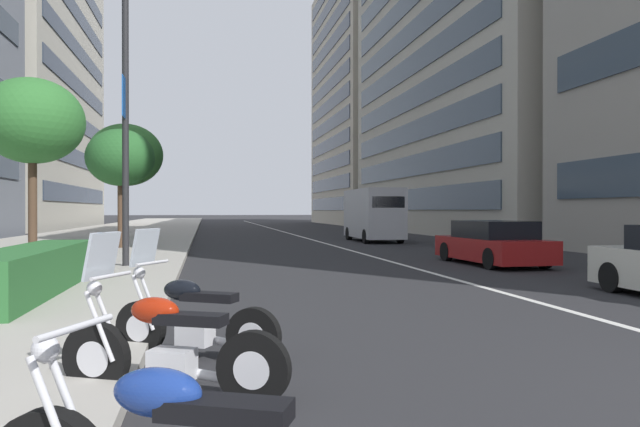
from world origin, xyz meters
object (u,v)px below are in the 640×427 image
object	(u,v)px
street_tree_far_plaza	(32,122)
street_tree_mid_sidewalk	(120,158)
street_lamp_with_banners	(137,76)
street_tree_by_lamp_post	(126,155)
delivery_van_ahead	(373,214)
car_following_behind	(493,244)
motorcycle_mid_row	(192,320)
motorcycle_under_tarp	(168,349)

from	to	relation	value
street_tree_far_plaza	street_tree_mid_sidewalk	world-z (taller)	street_tree_far_plaza
street_lamp_with_banners	street_tree_far_plaza	xyz separation A→B (m)	(-0.51, 2.57, -1.41)
street_lamp_with_banners	street_tree_by_lamp_post	bearing A→B (deg)	8.28
delivery_van_ahead	street_lamp_with_banners	size ratio (longest dim) A/B	0.64
street_tree_mid_sidewalk	street_tree_by_lamp_post	bearing A→B (deg)	5.78
car_following_behind	street_lamp_with_banners	distance (m)	11.59
motorcycle_mid_row	street_lamp_with_banners	size ratio (longest dim) A/B	0.21
street_tree_far_plaza	motorcycle_under_tarp	bearing A→B (deg)	-159.77
motorcycle_mid_row	street_tree_by_lamp_post	distance (m)	27.30
delivery_van_ahead	street_tree_mid_sidewalk	world-z (taller)	street_tree_mid_sidewalk
motorcycle_under_tarp	street_lamp_with_banners	distance (m)	12.71
delivery_van_ahead	street_tree_far_plaza	bearing A→B (deg)	137.51
car_following_behind	street_tree_by_lamp_post	xyz separation A→B (m)	(16.63, 12.97, 4.03)
street_tree_mid_sidewalk	street_lamp_with_banners	bearing A→B (deg)	-169.21
motorcycle_under_tarp	street_tree_by_lamp_post	size ratio (longest dim) A/B	0.33
street_lamp_with_banners	street_tree_mid_sidewalk	bearing A→B (deg)	10.79
delivery_van_ahead	street_lamp_with_banners	distance (m)	17.73
car_following_behind	delivery_van_ahead	xyz separation A→B (m)	(13.72, -0.15, 0.85)
motorcycle_mid_row	delivery_van_ahead	bearing A→B (deg)	-80.95
delivery_van_ahead	street_tree_by_lamp_post	bearing A→B (deg)	78.35
motorcycle_under_tarp	street_tree_mid_sidewalk	world-z (taller)	street_tree_mid_sidewalk
car_following_behind	street_tree_mid_sidewalk	world-z (taller)	street_tree_mid_sidewalk
motorcycle_mid_row	street_lamp_with_banners	bearing A→B (deg)	-50.69
delivery_van_ahead	street_lamp_with_banners	bearing A→B (deg)	142.55
motorcycle_under_tarp	street_tree_by_lamp_post	xyz separation A→B (m)	(28.09, 3.92, 4.23)
delivery_van_ahead	street_tree_by_lamp_post	xyz separation A→B (m)	(2.91, 13.11, 3.18)
street_tree_far_plaza	street_tree_by_lamp_post	distance (m)	17.00
delivery_van_ahead	street_tree_by_lamp_post	distance (m)	13.80
motorcycle_under_tarp	street_tree_by_lamp_post	distance (m)	28.67
car_following_behind	street_tree_by_lamp_post	world-z (taller)	street_tree_by_lamp_post
motorcycle_under_tarp	street_tree_far_plaza	world-z (taller)	street_tree_far_plaza
motorcycle_mid_row	street_tree_far_plaza	bearing A→B (deg)	-36.35
street_tree_by_lamp_post	delivery_van_ahead	bearing A→B (deg)	-102.49
car_following_behind	street_tree_by_lamp_post	size ratio (longest dim) A/B	0.72
delivery_van_ahead	street_tree_by_lamp_post	size ratio (longest dim) A/B	0.91
motorcycle_under_tarp	motorcycle_mid_row	distance (m)	1.44
car_following_behind	street_tree_mid_sidewalk	distance (m)	15.03
street_tree_mid_sidewalk	street_tree_by_lamp_post	xyz separation A→B (m)	(8.33, 0.84, 0.86)
car_following_behind	street_lamp_with_banners	xyz separation A→B (m)	(0.15, 10.57, 4.75)
motorcycle_mid_row	car_following_behind	bearing A→B (deg)	-101.64
motorcycle_under_tarp	street_tree_mid_sidewalk	size ratio (longest dim) A/B	0.42
motorcycle_mid_row	street_tree_mid_sidewalk	distance (m)	18.92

